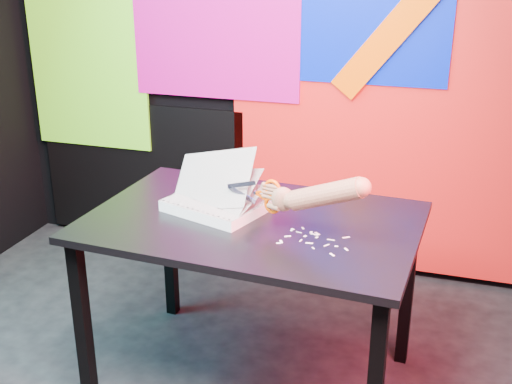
% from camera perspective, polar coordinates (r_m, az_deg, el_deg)
% --- Properties ---
extents(room, '(3.01, 3.01, 2.71)m').
position_cam_1_polar(room, '(2.13, -11.49, 10.11)').
color(room, black).
rests_on(room, ground).
extents(backdrop, '(2.88, 0.05, 2.08)m').
position_cam_1_polar(backdrop, '(3.52, 1.31, 8.18)').
color(backdrop, red).
rests_on(backdrop, ground).
extents(work_table, '(1.31, 0.91, 0.75)m').
position_cam_1_polar(work_table, '(2.52, -0.30, -4.12)').
color(work_table, black).
rests_on(work_table, ground).
extents(printout_stack, '(0.43, 0.37, 0.28)m').
position_cam_1_polar(printout_stack, '(2.56, -3.63, -1.07)').
color(printout_stack, white).
rests_on(printout_stack, work_table).
extents(scissors, '(0.23, 0.07, 0.14)m').
position_cam_1_polar(scissors, '(2.37, 1.13, -0.34)').
color(scissors, '#A1A2C8').
rests_on(scissors, printout_stack).
extents(hand_forearm, '(0.41, 0.15, 0.19)m').
position_cam_1_polar(hand_forearm, '(2.26, 5.58, -0.25)').
color(hand_forearm, '#9C704A').
rests_on(hand_forearm, work_table).
extents(paper_clippings, '(0.26, 0.20, 0.00)m').
position_cam_1_polar(paper_clippings, '(2.33, 5.02, -4.17)').
color(paper_clippings, white).
rests_on(paper_clippings, work_table).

